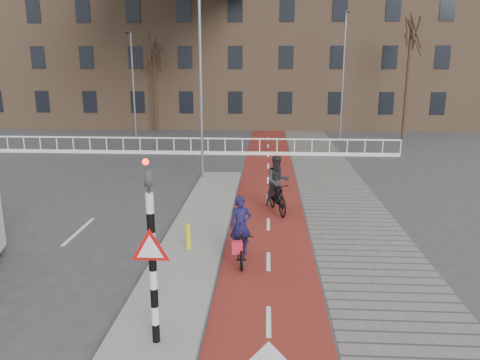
{
  "coord_description": "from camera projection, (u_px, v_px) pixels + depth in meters",
  "views": [
    {
      "loc": [
        1.41,
        -9.65,
        5.17
      ],
      "look_at": [
        0.56,
        5.0,
        1.5
      ],
      "focal_mm": 35.0,
      "sensor_mm": 36.0,
      "label": 1
    }
  ],
  "objects": [
    {
      "name": "ground",
      "position": [
        203.0,
        296.0,
        10.68
      ],
      "size": [
        120.0,
        120.0,
        0.0
      ],
      "primitive_type": "plane",
      "color": "#38383A",
      "rests_on": "ground"
    },
    {
      "name": "bike_lane",
      "position": [
        268.0,
        186.0,
        20.28
      ],
      "size": [
        2.5,
        60.0,
        0.01
      ],
      "primitive_type": "cube",
      "color": "maroon",
      "rests_on": "ground"
    },
    {
      "name": "sidewalk",
      "position": [
        333.0,
        187.0,
        20.12
      ],
      "size": [
        3.0,
        60.0,
        0.01
      ],
      "primitive_type": "cube",
      "color": "slate",
      "rests_on": "ground"
    },
    {
      "name": "curb_island",
      "position": [
        198.0,
        232.0,
        14.58
      ],
      "size": [
        1.8,
        16.0,
        0.12
      ],
      "primitive_type": "cube",
      "color": "gray",
      "rests_on": "ground"
    },
    {
      "name": "traffic_signal",
      "position": [
        152.0,
        248.0,
        8.27
      ],
      "size": [
        0.8,
        0.8,
        3.68
      ],
      "color": "black",
      "rests_on": "curb_island"
    },
    {
      "name": "bollard",
      "position": [
        188.0,
        236.0,
        13.04
      ],
      "size": [
        0.12,
        0.12,
        0.73
      ],
      "primitive_type": "cylinder",
      "color": "yellow",
      "rests_on": "curb_island"
    },
    {
      "name": "cyclist_near",
      "position": [
        241.0,
        240.0,
        12.38
      ],
      "size": [
        0.79,
        1.77,
        1.81
      ],
      "rotation": [
        0.0,
        0.0,
        0.11
      ],
      "color": "black",
      "rests_on": "bike_lane"
    },
    {
      "name": "cyclist_far",
      "position": [
        277.0,
        189.0,
        16.44
      ],
      "size": [
        1.07,
        2.0,
        2.05
      ],
      "rotation": [
        0.0,
        0.0,
        0.29
      ],
      "color": "black",
      "rests_on": "bike_lane"
    },
    {
      "name": "railing",
      "position": [
        157.0,
        149.0,
        27.35
      ],
      "size": [
        28.0,
        0.1,
        0.99
      ],
      "color": "silver",
      "rests_on": "ground"
    },
    {
      "name": "townhouse_row",
      "position": [
        217.0,
        31.0,
        39.94
      ],
      "size": [
        46.0,
        10.0,
        15.9
      ],
      "color": "#7F6047",
      "rests_on": "ground"
    },
    {
      "name": "tree_mid",
      "position": [
        156.0,
        88.0,
        35.39
      ],
      "size": [
        0.26,
        0.26,
        6.69
      ],
      "primitive_type": "cylinder",
      "color": "black",
      "rests_on": "ground"
    },
    {
      "name": "tree_right",
      "position": [
        407.0,
        81.0,
        31.52
      ],
      "size": [
        0.24,
        0.24,
        8.07
      ],
      "primitive_type": "cylinder",
      "color": "black",
      "rests_on": "ground"
    },
    {
      "name": "streetlight_near",
      "position": [
        201.0,
        88.0,
        20.37
      ],
      "size": [
        0.12,
        0.12,
        8.28
      ],
      "primitive_type": "cylinder",
      "color": "slate",
      "rests_on": "ground"
    },
    {
      "name": "streetlight_left",
      "position": [
        133.0,
        85.0,
        33.39
      ],
      "size": [
        0.12,
        0.12,
        7.32
      ],
      "primitive_type": "cylinder",
      "color": "slate",
      "rests_on": "ground"
    },
    {
      "name": "streetlight_right",
      "position": [
        343.0,
        77.0,
        32.1
      ],
      "size": [
        0.12,
        0.12,
        8.55
      ],
      "primitive_type": "cylinder",
      "color": "slate",
      "rests_on": "ground"
    }
  ]
}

